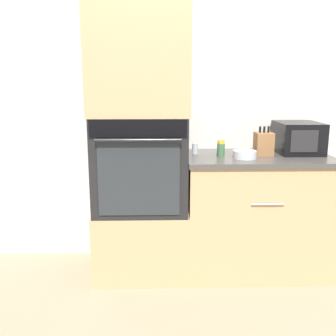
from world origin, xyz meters
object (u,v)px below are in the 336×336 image
(bowl, at_px, (245,154))
(condiment_jar_mid, at_px, (221,148))
(wall_oven, at_px, (141,162))
(knife_block, at_px, (264,144))
(condiment_jar_far, at_px, (195,149))
(microwave, at_px, (298,138))
(condiment_jar_near, at_px, (266,148))

(bowl, xyz_separation_m, condiment_jar_mid, (-0.16, 0.08, 0.03))
(wall_oven, bearing_deg, condiment_jar_mid, -2.43)
(knife_block, xyz_separation_m, condiment_jar_far, (-0.49, 0.07, -0.05))
(microwave, height_order, knife_block, microwave)
(wall_oven, xyz_separation_m, condiment_jar_mid, (0.58, -0.02, 0.10))
(bowl, distance_m, condiment_jar_near, 0.31)
(wall_oven, xyz_separation_m, microwave, (1.17, 0.10, 0.16))
(wall_oven, relative_size, condiment_jar_near, 9.10)
(wall_oven, distance_m, condiment_jar_mid, 0.59)
(condiment_jar_far, bearing_deg, bowl, -30.26)
(wall_oven, bearing_deg, knife_block, 1.44)
(knife_block, xyz_separation_m, condiment_jar_near, (0.05, 0.10, -0.05))
(wall_oven, xyz_separation_m, condiment_jar_near, (0.94, 0.12, 0.08))
(knife_block, xyz_separation_m, condiment_jar_mid, (-0.32, -0.05, -0.03))
(condiment_jar_mid, bearing_deg, wall_oven, 177.57)
(wall_oven, bearing_deg, bowl, -8.10)
(knife_block, bearing_deg, condiment_jar_near, 62.45)
(knife_block, relative_size, bowl, 1.27)
(condiment_jar_mid, bearing_deg, bowl, -27.18)
(condiment_jar_near, bearing_deg, knife_block, -117.55)
(microwave, height_order, bowl, microwave)
(condiment_jar_near, relative_size, condiment_jar_far, 1.00)
(condiment_jar_near, height_order, condiment_jar_far, same)
(knife_block, bearing_deg, microwave, 15.42)
(wall_oven, xyz_separation_m, knife_block, (0.90, 0.02, 0.13))
(knife_block, height_order, condiment_jar_mid, knife_block)
(knife_block, relative_size, condiment_jar_far, 2.80)
(condiment_jar_mid, bearing_deg, condiment_jar_near, 21.09)
(bowl, bearing_deg, knife_block, 37.81)
(wall_oven, distance_m, microwave, 1.19)
(microwave, relative_size, condiment_jar_far, 4.88)
(microwave, bearing_deg, condiment_jar_mid, -168.29)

